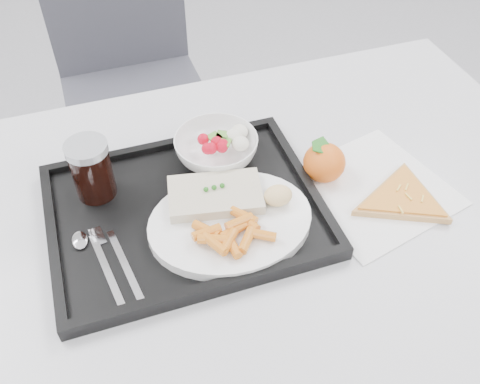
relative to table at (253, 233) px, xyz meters
The scene contains 14 objects.
table is the anchor object (origin of this frame).
chair 0.89m from the table, 95.95° to the left, with size 0.42×0.42×0.93m.
tray 0.14m from the table, 168.92° to the left, with size 0.45×0.35×0.03m.
dinner_plate 0.11m from the table, 145.84° to the right, with size 0.27×0.27×0.02m.
fish_fillet 0.13m from the table, 168.18° to the left, with size 0.17×0.12×0.03m.
bread_roll 0.12m from the table, 39.97° to the right, with size 0.06×0.06×0.03m.
salad_bowl 0.17m from the table, 101.86° to the left, with size 0.15×0.15×0.05m.
cola_glass 0.31m from the table, 156.04° to the left, with size 0.07×0.07×0.11m.
cutlery 0.28m from the table, behind, with size 0.09×0.17×0.01m.
napkin 0.23m from the table, ahead, with size 0.30×0.29×0.00m.
tangerine 0.18m from the table, 13.33° to the left, with size 0.09×0.09×0.07m.
pizza_slice 0.27m from the table, 15.54° to the right, with size 0.20×0.20×0.02m.
carrot_pile 0.15m from the table, 130.66° to the right, with size 0.13×0.09×0.02m.
salad_contents 0.18m from the table, 92.49° to the left, with size 0.10×0.06×0.03m.
Camera 1 is at (-0.22, -0.28, 1.43)m, focal length 40.00 mm.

